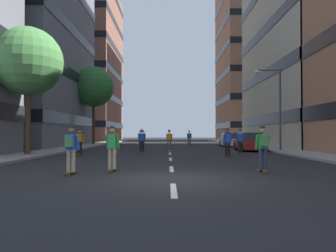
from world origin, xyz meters
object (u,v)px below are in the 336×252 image
(skater_3, at_px, (188,137))
(skater_10, at_px, (261,145))
(street_tree_near, at_px, (27,62))
(skater_1, at_px, (139,137))
(skater_0, at_px, (113,140))
(skater_5, at_px, (142,137))
(parked_car_near, at_px, (229,140))
(parked_car_mid, at_px, (248,142))
(skater_4, at_px, (69,146))
(skater_6, at_px, (111,146))
(skater_8, at_px, (78,140))
(street_tree_mid, at_px, (92,87))
(skater_7, at_px, (168,139))
(streetlamp_right, at_px, (274,100))
(skater_9, at_px, (140,138))
(skater_2, at_px, (140,140))
(skater_12, at_px, (239,140))
(skater_11, at_px, (226,141))

(skater_3, distance_m, skater_10, 25.61)
(street_tree_near, xyz_separation_m, skater_10, (12.62, -8.35, -5.05))
(skater_1, xyz_separation_m, skater_3, (5.85, -1.27, -0.03))
(skater_0, distance_m, skater_5, 18.87)
(parked_car_near, distance_m, parked_car_mid, 8.27)
(skater_4, relative_size, skater_6, 1.00)
(skater_10, bearing_deg, skater_8, 134.40)
(skater_1, bearing_deg, street_tree_mid, -178.45)
(skater_4, distance_m, skater_6, 1.62)
(skater_8, bearing_deg, skater_7, 43.56)
(streetlamp_right, height_order, skater_4, streetlamp_right)
(skater_4, bearing_deg, skater_5, 89.43)
(skater_3, relative_size, skater_7, 1.00)
(parked_car_near, bearing_deg, skater_9, -142.24)
(skater_2, relative_size, skater_12, 1.00)
(skater_12, bearing_deg, skater_1, 117.44)
(skater_5, height_order, skater_9, same)
(parked_car_mid, height_order, skater_2, skater_2)
(street_tree_near, bearing_deg, skater_11, -2.55)
(streetlamp_right, bearing_deg, street_tree_near, -163.40)
(street_tree_near, xyz_separation_m, skater_0, (5.12, 2.76, -5.08))
(street_tree_mid, xyz_separation_m, skater_5, (5.79, 3.27, -6.02))
(street_tree_mid, bearing_deg, parked_car_mid, -37.87)
(skater_3, relative_size, skater_12, 1.00)
(skater_9, relative_size, skater_10, 1.00)
(parked_car_mid, distance_m, streetlamp_right, 4.03)
(skater_4, bearing_deg, skater_11, 49.72)
(skater_8, distance_m, skater_12, 11.19)
(street_tree_mid, bearing_deg, skater_3, -5.57)
(parked_car_mid, xyz_separation_m, skater_1, (-10.09, 12.38, 0.32))
(skater_2, bearing_deg, parked_car_near, 50.37)
(skater_1, height_order, skater_7, same)
(parked_car_near, xyz_separation_m, skater_5, (-9.93, 7.22, 0.32))
(parked_car_near, relative_size, parked_car_mid, 1.00)
(parked_car_near, height_order, skater_11, skater_11)
(skater_8, bearing_deg, skater_10, -45.60)
(skater_10, bearing_deg, parked_car_mid, 77.91)
(skater_0, height_order, skater_2, same)
(skater_7, bearing_deg, skater_5, 103.12)
(parked_car_mid, bearing_deg, street_tree_near, -158.70)
(parked_car_mid, distance_m, skater_12, 4.24)
(parked_car_mid, xyz_separation_m, skater_12, (-1.64, -3.90, 0.29))
(skater_5, bearing_deg, skater_10, -77.16)
(skater_12, bearing_deg, skater_10, -97.89)
(skater_1, distance_m, skater_11, 20.34)
(parked_car_near, height_order, skater_10, skater_10)
(skater_7, distance_m, skater_10, 16.17)
(skater_0, bearing_deg, street_tree_mid, 108.19)
(skater_9, distance_m, skater_10, 16.82)
(skater_6, relative_size, skater_8, 1.00)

